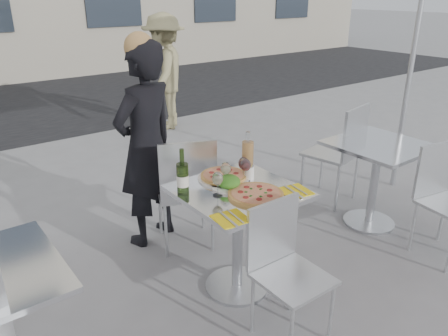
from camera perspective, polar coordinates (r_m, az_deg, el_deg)
ground at (r=3.16m, az=1.70°, el=-15.26°), size 80.00×80.00×0.00m
street_asphalt at (r=8.81m, az=-26.00°, el=7.39°), size 24.00×5.00×0.00m
main_table at (r=2.87m, az=1.82°, el=-6.67°), size 0.72×0.72×0.75m
side_table_right at (r=3.90m, az=19.27°, el=0.14°), size 0.72×0.72×0.75m
chair_far at (r=3.32m, az=-4.96°, el=-2.25°), size 0.56×0.56×0.93m
chair_near at (r=2.58m, az=7.77°, el=-11.81°), size 0.38×0.39×0.83m
side_chair_rfar at (r=4.21m, az=15.13°, el=2.71°), size 0.52×0.53×0.97m
side_chair_rnear at (r=3.69m, az=26.75°, el=-2.73°), size 0.46×0.47×0.87m
woman_diner at (r=3.42m, az=-10.13°, el=2.77°), size 0.68×0.54×1.61m
pedestrian_b at (r=6.51m, az=-7.72°, el=12.30°), size 1.16×1.20×1.65m
pizza_near at (r=2.69m, az=4.17°, el=-3.43°), size 0.34×0.34×0.02m
pizza_far at (r=2.92m, az=-0.06°, el=-1.11°), size 0.35×0.35×0.03m
salad_plate at (r=2.78m, az=0.61°, el=-1.95°), size 0.22×0.22×0.09m
wine_bottle at (r=2.68m, az=-5.43°, el=-1.18°), size 0.07×0.08×0.29m
carafe at (r=3.00m, az=3.11°, el=1.59°), size 0.08×0.08×0.29m
sugar_shaker at (r=2.91m, az=3.32°, el=-0.46°), size 0.06×0.06×0.11m
wineglass_white_a at (r=2.65m, az=-0.85°, el=-1.50°), size 0.07×0.07×0.16m
wineglass_white_b at (r=2.80m, az=0.23°, el=-0.14°), size 0.07×0.07×0.16m
wineglass_red_a at (r=2.85m, az=2.86°, el=0.28°), size 0.07×0.07×0.16m
wineglass_red_b at (r=2.88m, az=2.54°, el=0.53°), size 0.07×0.07×0.16m
napkin_left at (r=2.43m, az=0.89°, el=-6.58°), size 0.20×0.20×0.01m
napkin_right at (r=2.78m, az=9.25°, el=-2.97°), size 0.21×0.21×0.01m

